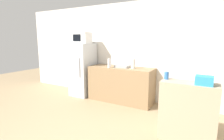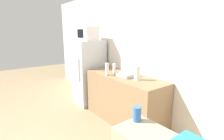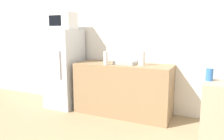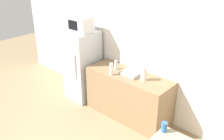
{
  "view_description": "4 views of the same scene",
  "coord_description": "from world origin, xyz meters",
  "px_view_note": "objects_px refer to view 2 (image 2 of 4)",
  "views": [
    {
      "loc": [
        1.64,
        -1.7,
        1.62
      ],
      "look_at": [
        -0.38,
        1.87,
        0.91
      ],
      "focal_mm": 28.0,
      "sensor_mm": 36.0,
      "label": 1
    },
    {
      "loc": [
        2.0,
        0.23,
        1.73
      ],
      "look_at": [
        -0.2,
        1.91,
        1.11
      ],
      "focal_mm": 28.0,
      "sensor_mm": 36.0,
      "label": 2
    },
    {
      "loc": [
        1.03,
        -1.2,
        1.47
      ],
      "look_at": [
        -0.38,
        1.87,
        0.88
      ],
      "focal_mm": 35.0,
      "sensor_mm": 36.0,
      "label": 3
    },
    {
      "loc": [
        2.19,
        -1.02,
        2.93
      ],
      "look_at": [
        -0.27,
        1.74,
        1.23
      ],
      "focal_mm": 40.0,
      "sensor_mm": 36.0,
      "label": 4
    }
  ],
  "objects_px": {
    "refrigerator": "(89,72)",
    "bottle_short": "(114,68)",
    "jar": "(137,114)",
    "microwave": "(88,34)",
    "bottle_tall": "(107,69)",
    "paper_towel_roll": "(137,73)"
  },
  "relations": [
    {
      "from": "bottle_tall",
      "to": "bottle_short",
      "type": "height_order",
      "value": "bottle_tall"
    },
    {
      "from": "refrigerator",
      "to": "bottle_short",
      "type": "bearing_deg",
      "value": 4.84
    },
    {
      "from": "bottle_tall",
      "to": "bottle_short",
      "type": "xyz_separation_m",
      "value": [
        -0.1,
        0.25,
        -0.03
      ]
    },
    {
      "from": "refrigerator",
      "to": "jar",
      "type": "xyz_separation_m",
      "value": [
        2.62,
        -1.02,
        0.27
      ]
    },
    {
      "from": "jar",
      "to": "bottle_short",
      "type": "bearing_deg",
      "value": 147.62
    },
    {
      "from": "microwave",
      "to": "jar",
      "type": "xyz_separation_m",
      "value": [
        2.62,
        -1.02,
        -0.64
      ]
    },
    {
      "from": "refrigerator",
      "to": "paper_towel_roll",
      "type": "xyz_separation_m",
      "value": [
        1.57,
        0.05,
        0.28
      ]
    },
    {
      "from": "bottle_short",
      "to": "jar",
      "type": "distance_m",
      "value": 2.04
    },
    {
      "from": "refrigerator",
      "to": "paper_towel_roll",
      "type": "height_order",
      "value": "refrigerator"
    },
    {
      "from": "microwave",
      "to": "paper_towel_roll",
      "type": "height_order",
      "value": "microwave"
    },
    {
      "from": "microwave",
      "to": "bottle_short",
      "type": "distance_m",
      "value": 1.12
    },
    {
      "from": "microwave",
      "to": "bottle_tall",
      "type": "distance_m",
      "value": 1.2
    },
    {
      "from": "bottle_short",
      "to": "paper_towel_roll",
      "type": "relative_size",
      "value": 0.76
    },
    {
      "from": "microwave",
      "to": "bottle_tall",
      "type": "height_order",
      "value": "microwave"
    },
    {
      "from": "refrigerator",
      "to": "bottle_tall",
      "type": "distance_m",
      "value": 1.04
    },
    {
      "from": "refrigerator",
      "to": "bottle_short",
      "type": "distance_m",
      "value": 0.93
    },
    {
      "from": "refrigerator",
      "to": "jar",
      "type": "relative_size",
      "value": 11.76
    },
    {
      "from": "bottle_short",
      "to": "bottle_tall",
      "type": "bearing_deg",
      "value": -67.59
    },
    {
      "from": "refrigerator",
      "to": "jar",
      "type": "height_order",
      "value": "refrigerator"
    },
    {
      "from": "refrigerator",
      "to": "jar",
      "type": "bearing_deg",
      "value": -21.28
    },
    {
      "from": "refrigerator",
      "to": "paper_towel_roll",
      "type": "bearing_deg",
      "value": 1.78
    },
    {
      "from": "paper_towel_roll",
      "to": "jar",
      "type": "bearing_deg",
      "value": -45.47
    }
  ]
}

